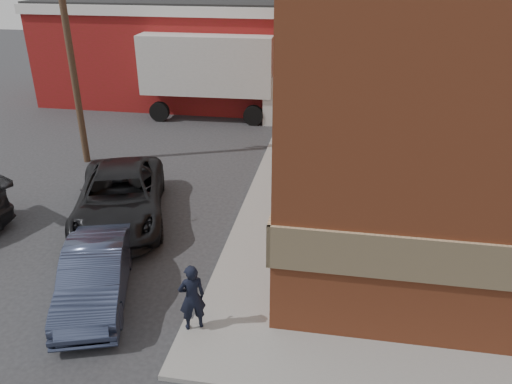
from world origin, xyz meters
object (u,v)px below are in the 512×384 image
at_px(man, 192,297).
at_px(box_truck, 225,71).
at_px(sedan, 95,275).
at_px(utility_pole, 69,44).
at_px(warehouse, 193,48).
at_px(suv_a, 120,197).

relative_size(man, box_truck, 0.19).
bearing_deg(man, sedan, -44.15).
height_order(utility_pole, man, utility_pole).
distance_m(warehouse, man, 21.15).
distance_m(warehouse, sedan, 19.86).
relative_size(utility_pole, sedan, 2.16).
height_order(suv_a, box_truck, box_truck).
xyz_separation_m(utility_pole, man, (7.30, -9.25, -3.80)).
height_order(man, sedan, man).
bearing_deg(utility_pole, warehouse, 82.23).
xyz_separation_m(man, suv_a, (-3.78, 4.74, -0.14)).
bearing_deg(warehouse, utility_pole, -97.77).
height_order(utility_pole, suv_a, utility_pole).
xyz_separation_m(warehouse, man, (5.80, -20.25, -1.87)).
bearing_deg(suv_a, utility_pole, 109.22).
xyz_separation_m(warehouse, suv_a, (2.02, -15.51, -2.01)).
relative_size(warehouse, sedan, 3.92).
bearing_deg(utility_pole, man, -51.72).
bearing_deg(man, suv_a, -80.06).
bearing_deg(suv_a, box_truck, 67.23).
bearing_deg(warehouse, suv_a, -82.58).
height_order(warehouse, sedan, warehouse).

